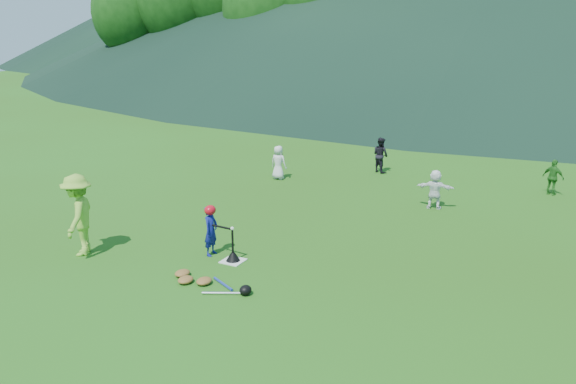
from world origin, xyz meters
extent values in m
plane|color=#295112|center=(0.00, 0.00, 0.00)|extent=(120.00, 120.00, 0.00)
cube|color=silver|center=(0.00, 0.00, 0.01)|extent=(0.45, 0.45, 0.02)
sphere|color=white|center=(0.00, 0.00, 0.74)|extent=(0.08, 0.08, 0.08)
imported|color=navy|center=(-0.62, 0.10, 0.55)|extent=(0.29, 0.42, 1.10)
imported|color=#86BF38|center=(-3.16, -1.18, 0.89)|extent=(1.16, 1.33, 1.79)
imported|color=silver|center=(-2.50, 6.57, 0.56)|extent=(0.56, 0.38, 1.12)
imported|color=black|center=(0.17, 9.04, 0.61)|extent=(0.74, 0.69, 1.22)
imported|color=#277021|center=(5.63, 8.70, 0.54)|extent=(0.68, 0.48, 1.07)
imported|color=white|center=(2.85, 5.72, 0.55)|extent=(1.04, 0.43, 1.09)
cone|color=black|center=(0.00, 0.00, 0.11)|extent=(0.30, 0.30, 0.18)
cylinder|color=black|center=(0.00, 0.00, 0.45)|extent=(0.04, 0.04, 0.50)
ellipsoid|color=#B80C19|center=(-0.62, 0.10, 1.02)|extent=(0.24, 0.26, 0.22)
cylinder|color=black|center=(-0.32, 0.06, 0.70)|extent=(0.62, 0.12, 0.07)
ellipsoid|color=olive|center=(-0.23, -1.32, 0.06)|extent=(0.28, 0.34, 0.13)
ellipsoid|color=olive|center=(0.12, -1.20, 0.06)|extent=(0.28, 0.34, 0.13)
ellipsoid|color=olive|center=(-0.48, -1.10, 0.06)|extent=(0.28, 0.34, 0.13)
cylinder|color=silver|center=(0.67, -1.42, 0.03)|extent=(0.67, 0.37, 0.06)
cylinder|color=#263FA5|center=(0.47, -1.07, 0.03)|extent=(0.63, 0.35, 0.05)
ellipsoid|color=black|center=(1.07, -1.22, 0.09)|extent=(0.22, 0.24, 0.19)
cube|color=gray|center=(0.00, 28.00, 0.60)|extent=(70.00, 0.03, 1.20)
cube|color=yellow|center=(0.00, 28.00, 1.24)|extent=(70.00, 0.08, 0.08)
cylinder|color=gray|center=(-35.00, 28.00, 0.60)|extent=(0.07, 0.07, 1.30)
cylinder|color=gray|center=(0.00, 28.00, 0.60)|extent=(0.07, 0.07, 1.30)
cylinder|color=#382314|center=(-32.00, 32.00, 1.57)|extent=(0.56, 0.56, 3.15)
ellipsoid|color=#164711|center=(-32.00, 32.00, 6.57)|extent=(6.84, 6.84, 7.87)
cylinder|color=#382314|center=(-27.20, 33.50, 1.87)|extent=(0.56, 0.56, 3.74)
cylinder|color=#382314|center=(-22.40, 35.00, 2.17)|extent=(0.56, 0.56, 4.34)
cylinder|color=#382314|center=(-17.60, 32.00, 1.59)|extent=(0.56, 0.56, 3.18)
ellipsoid|color=#164711|center=(-17.60, 32.00, 6.64)|extent=(6.92, 6.92, 7.95)
cylinder|color=#382314|center=(-12.80, 33.50, 1.89)|extent=(0.56, 0.56, 3.78)
cylinder|color=#382314|center=(-8.00, 35.00, 2.19)|extent=(0.56, 0.56, 4.38)
cylinder|color=#382314|center=(-3.20, 32.00, 1.61)|extent=(0.56, 0.56, 3.22)
ellipsoid|color=#164711|center=(-3.20, 32.00, 6.72)|extent=(6.99, 6.99, 8.04)
cylinder|color=#382314|center=(1.60, 33.50, 1.91)|extent=(0.56, 0.56, 3.81)
cone|color=black|center=(-45.00, 76.00, 10.00)|extent=(80.00, 80.00, 20.00)
camera|label=1|loc=(6.16, -9.22, 4.65)|focal=35.00mm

